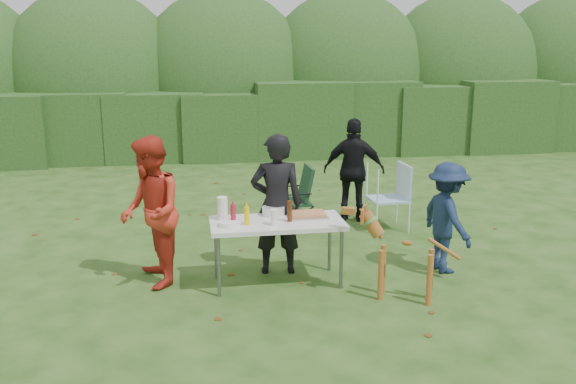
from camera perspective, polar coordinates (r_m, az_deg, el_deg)
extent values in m
plane|color=#1E4211|center=(6.97, -0.49, -8.90)|extent=(80.00, 80.00, 0.00)
cube|color=#23471C|center=(14.50, -5.52, 6.59)|extent=(22.00, 1.40, 1.70)
ellipsoid|color=#3D6628|center=(16.01, -6.00, 9.98)|extent=(20.00, 2.60, 3.20)
cube|color=silver|center=(6.86, -1.03, -2.94)|extent=(1.50, 0.70, 0.05)
cylinder|color=slate|center=(6.65, -6.50, -6.95)|extent=(0.04, 0.04, 0.69)
cylinder|color=slate|center=(6.85, 5.01, -6.29)|extent=(0.04, 0.04, 0.69)
cylinder|color=slate|center=(7.18, -6.75, -5.36)|extent=(0.04, 0.04, 0.69)
cylinder|color=slate|center=(7.36, 3.92, -4.80)|extent=(0.04, 0.04, 0.69)
imported|color=black|center=(7.15, -1.07, -1.16)|extent=(0.65, 0.45, 1.68)
imported|color=red|center=(6.95, -12.72, -1.87)|extent=(0.79, 0.93, 1.70)
imported|color=black|center=(9.32, 6.19, 2.04)|extent=(1.00, 0.66, 1.58)
imported|color=#142342|center=(7.48, 14.65, -2.33)|extent=(0.63, 0.93, 1.34)
cube|color=#B7B7BA|center=(7.00, 1.80, -2.28)|extent=(0.45, 0.30, 0.02)
cube|color=#CB7F4E|center=(7.00, 1.80, -2.06)|extent=(0.40, 0.26, 0.04)
cylinder|color=#FDD203|center=(6.70, -3.88, -2.25)|extent=(0.06, 0.06, 0.20)
cylinder|color=#A81832|center=(6.74, -5.14, -2.11)|extent=(0.06, 0.06, 0.22)
cylinder|color=#47230F|center=(6.80, 0.16, -1.80)|extent=(0.06, 0.06, 0.24)
cylinder|color=white|center=(6.92, -6.17, -1.52)|extent=(0.12, 0.12, 0.26)
cylinder|color=white|center=(6.68, -1.31, -2.38)|extent=(0.08, 0.08, 0.18)
cylinder|color=silver|center=(7.06, -1.39, -1.80)|extent=(0.26, 0.26, 0.10)
cylinder|color=white|center=(6.70, -5.50, -2.95)|extent=(0.24, 0.24, 0.05)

